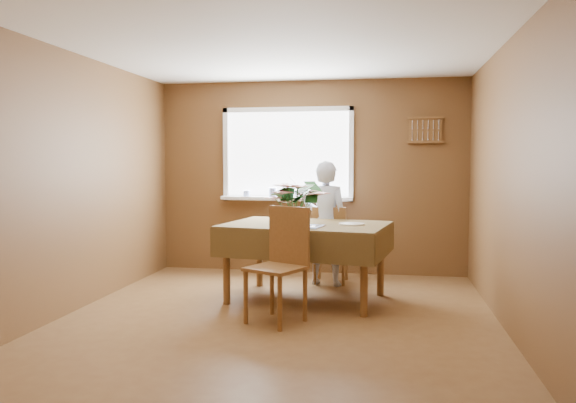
% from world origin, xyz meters
% --- Properties ---
extents(floor, '(4.50, 4.50, 0.00)m').
position_xyz_m(floor, '(0.00, 0.00, 0.00)').
color(floor, brown).
rests_on(floor, ground).
extents(ceiling, '(4.50, 4.50, 0.00)m').
position_xyz_m(ceiling, '(0.00, 0.00, 2.50)').
color(ceiling, white).
rests_on(ceiling, wall_back).
extents(wall_back, '(4.00, 0.00, 4.00)m').
position_xyz_m(wall_back, '(0.00, 2.25, 1.25)').
color(wall_back, brown).
rests_on(wall_back, floor).
extents(wall_front, '(4.00, 0.00, 4.00)m').
position_xyz_m(wall_front, '(0.00, -2.25, 1.25)').
color(wall_front, brown).
rests_on(wall_front, floor).
extents(wall_left, '(0.00, 4.50, 4.50)m').
position_xyz_m(wall_left, '(-2.00, 0.00, 1.25)').
color(wall_left, brown).
rests_on(wall_left, floor).
extents(wall_right, '(0.00, 4.50, 4.50)m').
position_xyz_m(wall_right, '(2.00, 0.00, 1.25)').
color(wall_right, brown).
rests_on(wall_right, floor).
extents(window_assembly, '(1.72, 0.20, 1.22)m').
position_xyz_m(window_assembly, '(-0.29, 2.20, 1.36)').
color(window_assembly, white).
rests_on(window_assembly, wall_back).
extents(spoon_rack, '(0.44, 0.05, 0.33)m').
position_xyz_m(spoon_rack, '(1.45, 2.22, 1.85)').
color(spoon_rack, brown).
rests_on(spoon_rack, wall_back).
extents(dining_table, '(1.82, 1.39, 0.81)m').
position_xyz_m(dining_table, '(0.15, 0.76, 0.71)').
color(dining_table, brown).
rests_on(dining_table, floor).
extents(chair_far, '(0.41, 0.41, 0.92)m').
position_xyz_m(chair_far, '(0.33, 1.58, 0.51)').
color(chair_far, brown).
rests_on(chair_far, floor).
extents(chair_near, '(0.60, 0.60, 1.04)m').
position_xyz_m(chair_near, '(0.04, -0.04, 0.56)').
color(chair_near, brown).
rests_on(chair_near, floor).
extents(seated_woman, '(0.59, 0.44, 1.47)m').
position_xyz_m(seated_woman, '(0.28, 1.52, 0.73)').
color(seated_woman, white).
rests_on(seated_woman, floor).
extents(flower_bouquet, '(0.53, 0.53, 0.45)m').
position_xyz_m(flower_bouquet, '(0.09, 0.51, 1.10)').
color(flower_bouquet, white).
rests_on(flower_bouquet, dining_table).
extents(side_plate, '(0.34, 0.34, 0.01)m').
position_xyz_m(side_plate, '(0.63, 0.75, 0.81)').
color(side_plate, white).
rests_on(side_plate, dining_table).
extents(table_knife, '(0.10, 0.22, 0.00)m').
position_xyz_m(table_knife, '(0.29, 0.51, 0.81)').
color(table_knife, silver).
rests_on(table_knife, dining_table).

